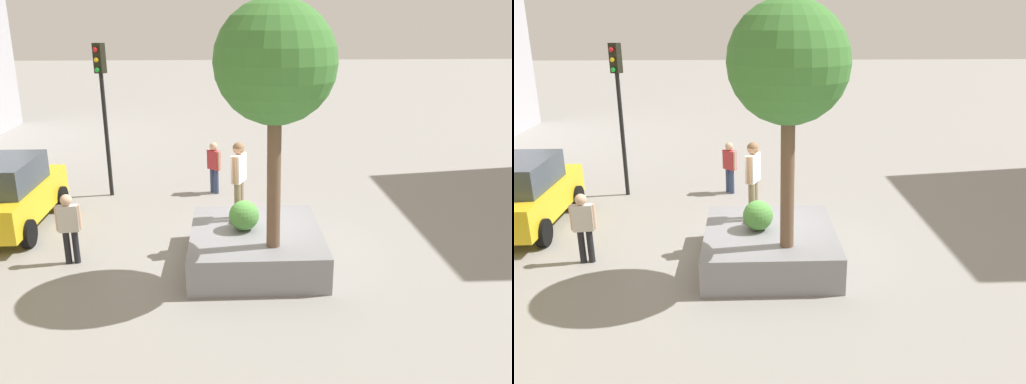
% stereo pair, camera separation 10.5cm
% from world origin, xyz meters
% --- Properties ---
extents(ground_plane, '(120.00, 120.00, 0.00)m').
position_xyz_m(ground_plane, '(0.00, 0.00, 0.00)').
color(ground_plane, gray).
extents(planter_ledge, '(3.15, 2.90, 0.78)m').
position_xyz_m(planter_ledge, '(-0.52, -0.07, 0.39)').
color(planter_ledge, gray).
rests_on(planter_ledge, ground).
extents(plaza_tree, '(2.33, 2.33, 4.88)m').
position_xyz_m(plaza_tree, '(-1.35, -0.39, 4.45)').
color(plaza_tree, brown).
rests_on(plaza_tree, planter_ledge).
extents(boxwood_shrub, '(0.67, 0.67, 0.67)m').
position_xyz_m(boxwood_shrub, '(-0.46, 0.19, 1.12)').
color(boxwood_shrub, '#4C8C3D').
rests_on(boxwood_shrub, planter_ledge).
extents(skateboard, '(0.82, 0.47, 0.07)m').
position_xyz_m(skateboard, '(0.22, 0.29, 0.84)').
color(skateboard, black).
rests_on(skateboard, planter_ledge).
extents(skateboarder, '(0.56, 0.36, 1.77)m').
position_xyz_m(skateboarder, '(0.22, 0.29, 1.88)').
color(skateboarder, '#847056').
rests_on(skateboarder, skateboard).
extents(taxi_cab, '(4.06, 1.92, 1.89)m').
position_xyz_m(taxi_cab, '(1.84, 6.22, 0.96)').
color(taxi_cab, gold).
rests_on(taxi_cab, ground).
extents(traffic_light_corner, '(0.37, 0.35, 4.60)m').
position_xyz_m(traffic_light_corner, '(4.43, 4.21, 3.13)').
color(traffic_light_corner, black).
rests_on(traffic_light_corner, ground).
extents(pedestrian_crossing, '(0.44, 0.44, 1.64)m').
position_xyz_m(pedestrian_crossing, '(4.50, 0.99, 0.94)').
color(pedestrian_crossing, navy).
rests_on(pedestrian_crossing, ground).
extents(bystander_watching, '(0.25, 0.55, 1.64)m').
position_xyz_m(bystander_watching, '(-0.34, 4.07, 0.94)').
color(bystander_watching, black).
rests_on(bystander_watching, ground).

